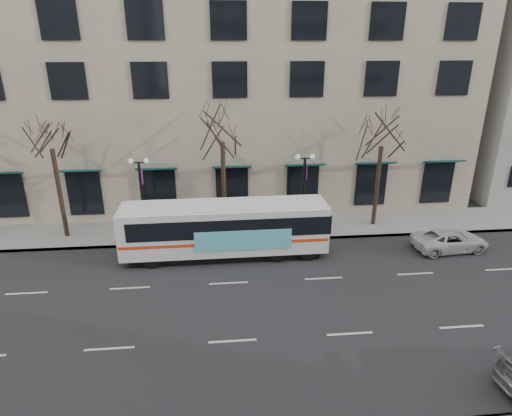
{
  "coord_description": "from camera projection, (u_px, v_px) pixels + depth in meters",
  "views": [
    {
      "loc": [
        -0.42,
        -16.87,
        11.6
      ],
      "look_at": [
        1.45,
        2.58,
        4.0
      ],
      "focal_mm": 30.0,
      "sensor_mm": 36.0,
      "label": 1
    }
  ],
  "objects": [
    {
      "name": "ground",
      "position": [
        230.0,
        309.0,
        19.9
      ],
      "size": [
        160.0,
        160.0,
        0.0
      ],
      "primitive_type": "plane",
      "color": "black",
      "rests_on": "ground"
    },
    {
      "name": "sidewalk_far",
      "position": [
        300.0,
        226.0,
        28.66
      ],
      "size": [
        80.0,
        4.0,
        0.15
      ],
      "primitive_type": "cube",
      "color": "gray",
      "rests_on": "ground"
    },
    {
      "name": "building_hotel",
      "position": [
        192.0,
        37.0,
        34.85
      ],
      "size": [
        40.0,
        20.0,
        24.0
      ],
      "primitive_type": "cube",
      "color": "tan",
      "rests_on": "ground"
    },
    {
      "name": "tree_far_left",
      "position": [
        49.0,
        133.0,
        24.74
      ],
      "size": [
        3.6,
        3.6,
        8.34
      ],
      "color": "black",
      "rests_on": "ground"
    },
    {
      "name": "tree_far_mid",
      "position": [
        222.0,
        126.0,
        25.56
      ],
      "size": [
        3.6,
        3.6,
        8.55
      ],
      "color": "black",
      "rests_on": "ground"
    },
    {
      "name": "tree_far_right",
      "position": [
        383.0,
        131.0,
        26.62
      ],
      "size": [
        3.6,
        3.6,
        8.06
      ],
      "color": "black",
      "rests_on": "ground"
    },
    {
      "name": "lamp_post_left",
      "position": [
        142.0,
        195.0,
        25.99
      ],
      "size": [
        1.22,
        0.45,
        5.21
      ],
      "color": "black",
      "rests_on": "ground"
    },
    {
      "name": "lamp_post_right",
      "position": [
        304.0,
        190.0,
        26.88
      ],
      "size": [
        1.22,
        0.45,
        5.21
      ],
      "color": "black",
      "rests_on": "ground"
    },
    {
      "name": "city_bus",
      "position": [
        226.0,
        228.0,
        24.34
      ],
      "size": [
        11.68,
        2.64,
        3.16
      ],
      "rotation": [
        0.0,
        0.0,
        0.01
      ],
      "color": "white",
      "rests_on": "ground"
    },
    {
      "name": "white_pickup",
      "position": [
        450.0,
        240.0,
        25.39
      ],
      "size": [
        4.59,
        2.41,
        1.23
      ],
      "primitive_type": "imported",
      "rotation": [
        0.0,
        0.0,
        1.65
      ],
      "color": "silver",
      "rests_on": "ground"
    }
  ]
}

